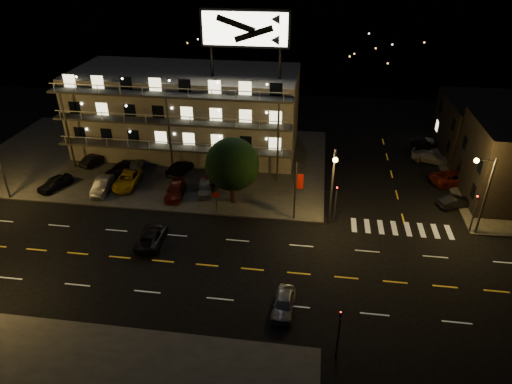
# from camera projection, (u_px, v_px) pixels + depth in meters

# --- Properties ---
(ground) EXTENTS (140.00, 140.00, 0.00)m
(ground) POSITION_uv_depth(u_px,v_px,m) (230.00, 267.00, 39.54)
(ground) COLOR black
(ground) RESTS_ON ground
(curb_nw) EXTENTS (44.00, 24.00, 0.15)m
(curb_nw) POSITION_uv_depth(u_px,v_px,m) (152.00, 159.00, 58.43)
(curb_nw) COLOR #323230
(curb_nw) RESTS_ON ground
(motel) EXTENTS (28.00, 13.80, 18.10)m
(motel) POSITION_uv_depth(u_px,v_px,m) (188.00, 111.00, 58.68)
(motel) COLOR gray
(motel) RESTS_ON ground
(side_bldg_back) EXTENTS (14.06, 12.00, 7.00)m
(side_bldg_back) POSITION_uv_depth(u_px,v_px,m) (500.00, 129.00, 58.30)
(side_bldg_back) COLOR black
(side_bldg_back) RESTS_ON ground
(hill_backdrop) EXTENTS (120.00, 25.00, 24.00)m
(hill_backdrop) POSITION_uv_depth(u_px,v_px,m) (263.00, 10.00, 93.81)
(hill_backdrop) COLOR black
(hill_backdrop) RESTS_ON ground
(streetlight_nc) EXTENTS (0.44, 1.92, 8.00)m
(streetlight_nc) POSITION_uv_depth(u_px,v_px,m) (333.00, 181.00, 42.90)
(streetlight_nc) COLOR #2D2D30
(streetlight_nc) RESTS_ON ground
(streetlight_ne) EXTENTS (1.92, 0.44, 8.00)m
(streetlight_ne) POSITION_uv_depth(u_px,v_px,m) (484.00, 189.00, 41.56)
(streetlight_ne) COLOR #2D2D30
(streetlight_ne) RESTS_ON ground
(signal_nw) EXTENTS (0.20, 0.27, 4.60)m
(signal_nw) POSITION_uv_depth(u_px,v_px,m) (336.00, 200.00, 44.50)
(signal_nw) COLOR #2D2D30
(signal_nw) RESTS_ON ground
(signal_sw) EXTENTS (0.20, 0.27, 4.60)m
(signal_sw) POSITION_uv_depth(u_px,v_px,m) (339.00, 330.00, 29.87)
(signal_sw) COLOR #2D2D30
(signal_sw) RESTS_ON ground
(signal_ne) EXTENTS (0.27, 0.20, 4.60)m
(signal_ne) POSITION_uv_depth(u_px,v_px,m) (475.00, 210.00, 42.93)
(signal_ne) COLOR #2D2D30
(signal_ne) RESTS_ON ground
(banner_north) EXTENTS (0.83, 0.16, 6.40)m
(banner_north) POSITION_uv_depth(u_px,v_px,m) (296.00, 190.00, 44.47)
(banner_north) COLOR #2D2D30
(banner_north) RESTS_ON ground
(stop_sign) EXTENTS (0.91, 0.11, 2.61)m
(stop_sign) POSITION_uv_depth(u_px,v_px,m) (216.00, 198.00, 46.44)
(stop_sign) COLOR #2D2D30
(stop_sign) RESTS_ON ground
(tree) EXTENTS (5.76, 5.54, 7.25)m
(tree) POSITION_uv_depth(u_px,v_px,m) (232.00, 166.00, 46.81)
(tree) COLOR black
(tree) RESTS_ON curb_nw
(lot_car_0) EXTENTS (3.13, 4.39, 1.39)m
(lot_car_0) POSITION_uv_depth(u_px,v_px,m) (55.00, 183.00, 51.17)
(lot_car_0) COLOR black
(lot_car_0) RESTS_ON curb_nw
(lot_car_1) EXTENTS (1.94, 4.50, 1.44)m
(lot_car_1) POSITION_uv_depth(u_px,v_px,m) (102.00, 186.00, 50.54)
(lot_car_1) COLOR gray
(lot_car_1) RESTS_ON curb_nw
(lot_car_2) EXTENTS (2.68, 5.30, 1.44)m
(lot_car_2) POSITION_uv_depth(u_px,v_px,m) (128.00, 180.00, 51.75)
(lot_car_2) COLOR gold
(lot_car_2) RESTS_ON curb_nw
(lot_car_3) EXTENTS (2.17, 4.60, 1.30)m
(lot_car_3) POSITION_uv_depth(u_px,v_px,m) (176.00, 191.00, 49.73)
(lot_car_3) COLOR #60180D
(lot_car_3) RESTS_ON curb_nw
(lot_car_4) EXTENTS (2.33, 4.15, 1.33)m
(lot_car_4) POSITION_uv_depth(u_px,v_px,m) (205.00, 187.00, 50.29)
(lot_car_4) COLOR gray
(lot_car_4) RESTS_ON curb_nw
(lot_car_5) EXTENTS (2.67, 4.17, 1.30)m
(lot_car_5) POSITION_uv_depth(u_px,v_px,m) (95.00, 160.00, 56.56)
(lot_car_5) COLOR black
(lot_car_5) RESTS_ON curb_nw
(lot_car_6) EXTENTS (3.14, 5.25, 1.37)m
(lot_car_6) POSITION_uv_depth(u_px,v_px,m) (124.00, 168.00, 54.51)
(lot_car_6) COLOR black
(lot_car_6) RESTS_ON curb_nw
(lot_car_7) EXTENTS (2.75, 4.61, 1.25)m
(lot_car_7) POSITION_uv_depth(u_px,v_px,m) (136.00, 166.00, 55.02)
(lot_car_7) COLOR gray
(lot_car_7) RESTS_ON curb_nw
(lot_car_8) EXTENTS (3.01, 4.60, 1.46)m
(lot_car_8) POSITION_uv_depth(u_px,v_px,m) (180.00, 167.00, 54.54)
(lot_car_8) COLOR black
(lot_car_8) RESTS_ON curb_nw
(lot_car_9) EXTENTS (1.66, 4.03, 1.30)m
(lot_car_9) POSITION_uv_depth(u_px,v_px,m) (214.00, 175.00, 52.97)
(lot_car_9) COLOR #60180D
(lot_car_9) RESTS_ON curb_nw
(side_car_0) EXTENTS (3.99, 2.51, 1.24)m
(side_car_0) POSITION_uv_depth(u_px,v_px,m) (456.00, 202.00, 47.95)
(side_car_0) COLOR black
(side_car_0) RESTS_ON ground
(side_car_1) EXTENTS (6.07, 4.49, 1.53)m
(side_car_1) POSITION_uv_depth(u_px,v_px,m) (453.00, 177.00, 52.48)
(side_car_1) COLOR #60180D
(side_car_1) RESTS_ON ground
(side_car_2) EXTENTS (5.05, 3.28, 1.36)m
(side_car_2) POSITION_uv_depth(u_px,v_px,m) (430.00, 157.00, 57.48)
(side_car_2) COLOR gray
(side_car_2) RESTS_ON ground
(side_car_3) EXTENTS (3.91, 2.46, 1.24)m
(side_car_3) POSITION_uv_depth(u_px,v_px,m) (425.00, 143.00, 61.34)
(side_car_3) COLOR black
(side_car_3) RESTS_ON ground
(road_car_east) EXTENTS (1.79, 4.01, 1.34)m
(road_car_east) POSITION_uv_depth(u_px,v_px,m) (284.00, 304.00, 34.71)
(road_car_east) COLOR gray
(road_car_east) RESTS_ON ground
(road_car_west) EXTENTS (2.51, 4.97, 1.35)m
(road_car_west) POSITION_uv_depth(u_px,v_px,m) (152.00, 236.00, 42.41)
(road_car_west) COLOR black
(road_car_west) RESTS_ON ground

